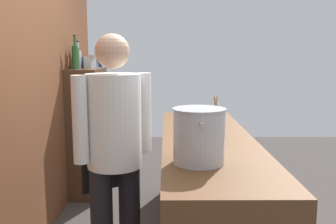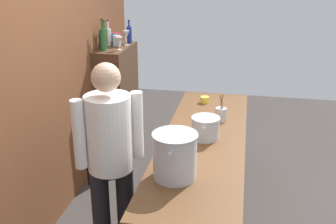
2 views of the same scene
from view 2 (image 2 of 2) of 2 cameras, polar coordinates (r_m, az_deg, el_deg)
The scene contains 17 objects.
brick_back_panel at distance 3.60m, azimuth -17.39°, elevation 6.88°, with size 4.40×0.10×3.00m, color brown.
prep_counter at distance 3.60m, azimuth 4.93°, elevation -10.33°, with size 2.49×0.70×0.90m, color brown.
bar_cabinet at distance 4.88m, azimuth -7.20°, elevation 1.32°, with size 0.76×0.32×1.38m, color #472D1C.
chef at distance 3.02m, azimuth -8.32°, elevation -5.87°, with size 0.41×0.46×1.66m.
stockpot_large at distance 2.74m, azimuth 0.99°, elevation -6.30°, with size 0.37×0.31×0.33m.
stockpot_small at distance 3.36m, azimuth 5.40°, elevation -2.28°, with size 0.30×0.24×0.19m.
utensil_crock at distance 3.75m, azimuth 7.60°, elevation -0.31°, with size 0.10×0.10×0.27m.
butter_jar at distance 4.24m, azimuth 5.29°, elevation 1.79°, with size 0.09×0.09×0.06m, color yellow.
wine_bottle_cobalt at distance 4.89m, azimuth -5.60°, elevation 11.05°, with size 0.06×0.06×0.28m.
wine_bottle_olive at distance 4.62m, azimuth -9.12°, elevation 10.47°, with size 0.08×0.08×0.31m.
wine_bottle_clear at distance 4.77m, azimuth -8.57°, elevation 10.68°, with size 0.07×0.07×0.30m.
wine_bottle_green at distance 4.50m, azimuth -9.36°, elevation 10.31°, with size 0.06×0.06×0.35m.
wine_glass_wide at distance 4.50m, azimuth -7.05°, elevation 10.13°, with size 0.08×0.08×0.15m.
wine_glass_short at distance 4.76m, azimuth -5.99°, elevation 10.99°, with size 0.08×0.08×0.17m.
spice_tin_red at distance 5.00m, azimuth -7.40°, elevation 10.62°, with size 0.08×0.08×0.11m, color red.
spice_tin_navy at distance 4.86m, azimuth -7.63°, elevation 10.37°, with size 0.08×0.08×0.12m, color navy.
spice_tin_silver at distance 4.74m, azimuth -7.34°, elevation 10.14°, with size 0.08×0.08×0.13m, color #B2B2B7.
Camera 2 is at (-3.07, -0.30, 2.32)m, focal length 42.42 mm.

